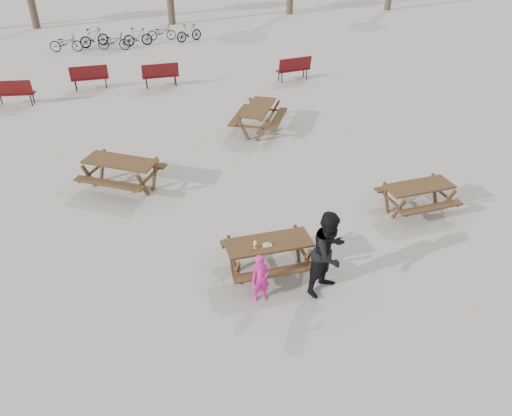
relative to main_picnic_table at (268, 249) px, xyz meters
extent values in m
plane|color=gray|center=(0.00, 0.00, -0.59)|extent=(80.00, 80.00, 0.00)
cube|color=#331C12|center=(0.00, 0.00, 0.16)|extent=(1.80, 0.70, 0.05)
cube|color=#331C12|center=(0.00, -0.60, -0.14)|extent=(1.80, 0.25, 0.05)
cube|color=#331C12|center=(0.00, 0.60, -0.14)|extent=(1.80, 0.25, 0.05)
cylinder|color=#331C12|center=(-0.75, -0.30, -0.22)|extent=(0.08, 0.08, 0.73)
cylinder|color=#331C12|center=(-0.75, 0.30, -0.22)|extent=(0.08, 0.08, 0.73)
cylinder|color=#331C12|center=(0.75, -0.30, -0.22)|extent=(0.08, 0.08, 0.73)
cylinder|color=#331C12|center=(0.75, 0.30, -0.22)|extent=(0.08, 0.08, 0.73)
cube|color=silver|center=(-0.07, -0.12, 0.21)|extent=(0.18, 0.11, 0.03)
ellipsoid|color=tan|center=(-0.07, -0.12, 0.25)|extent=(0.14, 0.06, 0.05)
cylinder|color=silver|center=(-0.33, -0.12, 0.26)|extent=(0.06, 0.06, 0.15)
cylinder|color=#FF520D|center=(-0.33, -0.12, 0.25)|extent=(0.07, 0.07, 0.05)
cylinder|color=white|center=(-0.33, -0.12, 0.35)|extent=(0.03, 0.03, 0.02)
imported|color=#D31A8E|center=(-0.39, -0.79, -0.06)|extent=(0.39, 0.26, 1.05)
imported|color=black|center=(0.99, -0.85, 0.33)|extent=(1.13, 1.06, 1.84)
imported|color=black|center=(-4.99, 19.53, -0.15)|extent=(1.74, 0.87, 0.87)
imported|color=black|center=(-3.61, 20.17, -0.11)|extent=(1.63, 1.06, 0.95)
imported|color=black|center=(-2.64, 19.26, -0.15)|extent=(1.77, 1.07, 0.88)
imported|color=black|center=(-1.38, 19.77, -0.13)|extent=(1.55, 0.48, 0.92)
imported|color=black|center=(-0.03, 20.69, -0.18)|extent=(1.60, 0.74, 0.81)
imported|color=black|center=(1.38, 19.99, -0.13)|extent=(1.57, 0.96, 0.91)
camera|label=1|loc=(-2.45, -8.01, 6.34)|focal=35.00mm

